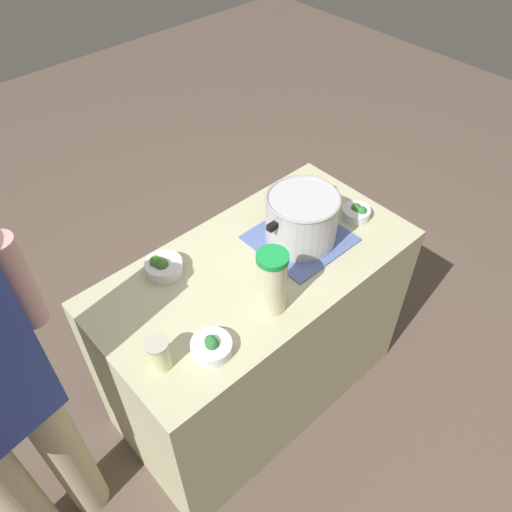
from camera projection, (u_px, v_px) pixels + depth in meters
name	position (u px, v px, depth m)	size (l,w,h in m)	color
ground_plane	(256.00, 386.00, 2.54)	(8.00, 8.00, 0.00)	brown
counter_slab	(256.00, 334.00, 2.23)	(1.26, 0.65, 0.87)	#BBB990
dish_cloth	(300.00, 238.00, 2.01)	(0.35, 0.34, 0.01)	#576AAA
cooking_pot	(302.00, 218.00, 1.94)	(0.35, 0.28, 0.20)	#B7B7BC
lemonade_pitcher	(272.00, 282.00, 1.69)	(0.11, 0.11, 0.25)	beige
mason_jar	(158.00, 354.00, 1.57)	(0.08, 0.08, 0.12)	beige
broccoli_bowl_front	(212.00, 346.00, 1.63)	(0.14, 0.14, 0.07)	silver
broccoli_bowl_center	(163.00, 266.00, 1.87)	(0.14, 0.14, 0.08)	silver
broccoli_bowl_back	(357.00, 212.00, 2.10)	(0.12, 0.12, 0.06)	silver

